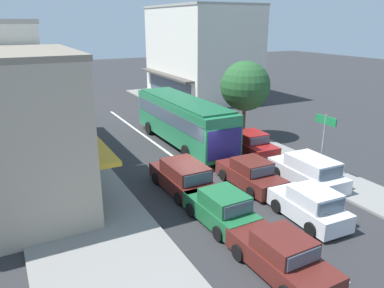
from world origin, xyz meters
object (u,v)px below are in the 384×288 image
(traffic_light_downstreet, at_px, (59,81))
(pedestrian_with_handbag_near, at_px, (87,135))
(parked_wagon_kerb_front, at_px, (308,171))
(parked_wagon_kerb_rear, at_px, (176,108))
(sedan_queue_far_back, at_px, (251,174))
(hatchback_behind_bus_mid, at_px, (310,206))
(parked_sedan_kerb_second, at_px, (250,144))
(street_tree_right, at_px, (245,86))
(hatchback_queue_gap_filler, at_px, (221,209))
(wagon_behind_bus_near, at_px, (183,177))
(pedestrian_browsing_midblock, at_px, (78,124))
(directional_road_sign, at_px, (324,131))
(city_bus, at_px, (183,118))
(parked_wagon_kerb_third, at_px, (206,122))
(sedan_adjacent_lane_lead, at_px, (281,256))

(traffic_light_downstreet, bearing_deg, pedestrian_with_handbag_near, -91.92)
(parked_wagon_kerb_front, distance_m, parked_wagon_kerb_rear, 16.93)
(sedan_queue_far_back, bearing_deg, hatchback_behind_bus_mid, -88.42)
(hatchback_behind_bus_mid, distance_m, parked_wagon_kerb_front, 3.93)
(parked_sedan_kerb_second, xyz_separation_m, street_tree_right, (1.46, 2.88, 3.24))
(hatchback_queue_gap_filler, relative_size, wagon_behind_bus_near, 0.83)
(parked_wagon_kerb_front, height_order, pedestrian_browsing_midblock, pedestrian_browsing_midblock)
(directional_road_sign, bearing_deg, parked_wagon_kerb_front, -163.98)
(city_bus, xyz_separation_m, hatchback_behind_bus_mid, (0.09, -12.14, -1.17))
(directional_road_sign, bearing_deg, pedestrian_browsing_midblock, 126.26)
(parked_wagon_kerb_third, bearing_deg, parked_sedan_kerb_second, -89.90)
(parked_wagon_kerb_rear, bearing_deg, parked_wagon_kerb_third, -90.62)
(wagon_behind_bus_near, xyz_separation_m, parked_wagon_kerb_rear, (6.49, 14.58, 0.00))
(hatchback_behind_bus_mid, relative_size, parked_sedan_kerb_second, 0.88)
(parked_wagon_kerb_third, xyz_separation_m, parked_wagon_kerb_rear, (0.06, 5.73, 0.00))
(hatchback_queue_gap_filler, distance_m, traffic_light_downstreet, 25.41)
(parked_wagon_kerb_third, xyz_separation_m, pedestrian_with_handbag_near, (-9.27, -0.19, 0.32))
(hatchback_behind_bus_mid, height_order, pedestrian_with_handbag_near, pedestrian_with_handbag_near)
(city_bus, height_order, parked_sedan_kerb_second, city_bus)
(city_bus, height_order, directional_road_sign, directional_road_sign)
(traffic_light_downstreet, bearing_deg, sedan_queue_far_back, -75.57)
(city_bus, height_order, sedan_adjacent_lane_lead, city_bus)
(wagon_behind_bus_near, bearing_deg, pedestrian_browsing_midblock, 103.03)
(parked_sedan_kerb_second, bearing_deg, hatchback_queue_gap_filler, -133.64)
(sedan_adjacent_lane_lead, height_order, wagon_behind_bus_near, wagon_behind_bus_near)
(sedan_adjacent_lane_lead, bearing_deg, city_bus, 76.81)
(parked_wagon_kerb_third, relative_size, street_tree_right, 0.80)
(sedan_queue_far_back, height_order, sedan_adjacent_lane_lead, same)
(parked_sedan_kerb_second, bearing_deg, sedan_queue_far_back, -126.03)
(pedestrian_with_handbag_near, bearing_deg, directional_road_sign, -45.99)
(directional_road_sign, height_order, street_tree_right, street_tree_right)
(sedan_adjacent_lane_lead, height_order, parked_wagon_kerb_rear, parked_wagon_kerb_rear)
(sedan_adjacent_lane_lead, distance_m, traffic_light_downstreet, 29.14)
(wagon_behind_bus_near, relative_size, traffic_light_downstreet, 1.08)
(parked_wagon_kerb_front, bearing_deg, pedestrian_browsing_midblock, 122.14)
(sedan_adjacent_lane_lead, relative_size, parked_wagon_kerb_rear, 0.94)
(street_tree_right, distance_m, pedestrian_with_handbag_near, 11.43)
(sedan_queue_far_back, relative_size, wagon_behind_bus_near, 0.93)
(sedan_adjacent_lane_lead, relative_size, wagon_behind_bus_near, 0.94)
(sedan_adjacent_lane_lead, xyz_separation_m, pedestrian_browsing_midblock, (-2.83, 19.37, 0.40))
(hatchback_behind_bus_mid, distance_m, pedestrian_with_handbag_near, 15.27)
(sedan_adjacent_lane_lead, xyz_separation_m, parked_wagon_kerb_rear, (6.43, 22.01, 0.08))
(parked_wagon_kerb_third, relative_size, pedestrian_browsing_midblock, 2.79)
(parked_wagon_kerb_third, relative_size, traffic_light_downstreet, 1.08)
(hatchback_behind_bus_mid, height_order, directional_road_sign, directional_road_sign)
(hatchback_queue_gap_filler, relative_size, parked_wagon_kerb_front, 0.82)
(sedan_queue_far_back, distance_m, pedestrian_browsing_midblock, 14.42)
(directional_road_sign, xyz_separation_m, street_tree_right, (0.44, 7.95, 1.23))
(sedan_queue_far_back, bearing_deg, traffic_light_downstreet, 104.43)
(parked_wagon_kerb_rear, bearing_deg, directional_road_sign, -86.67)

